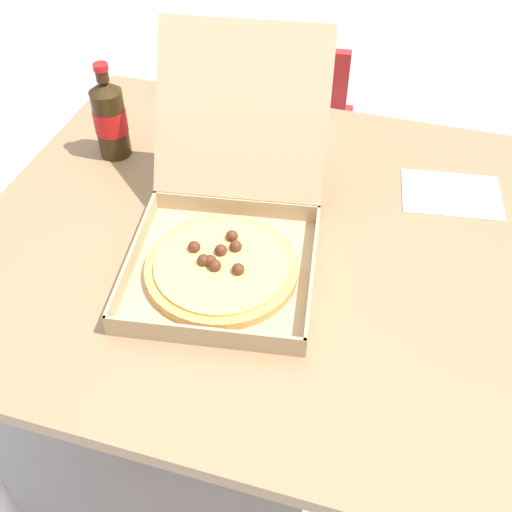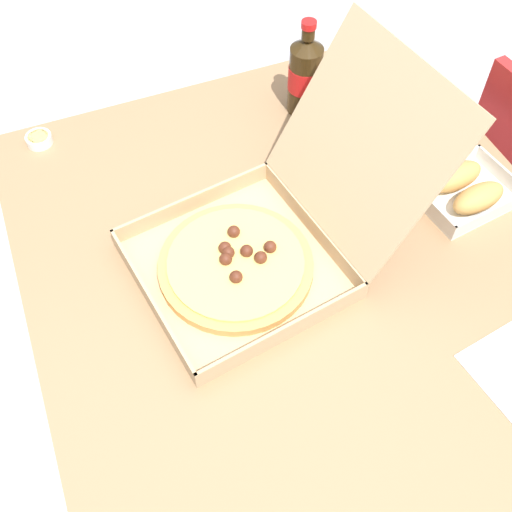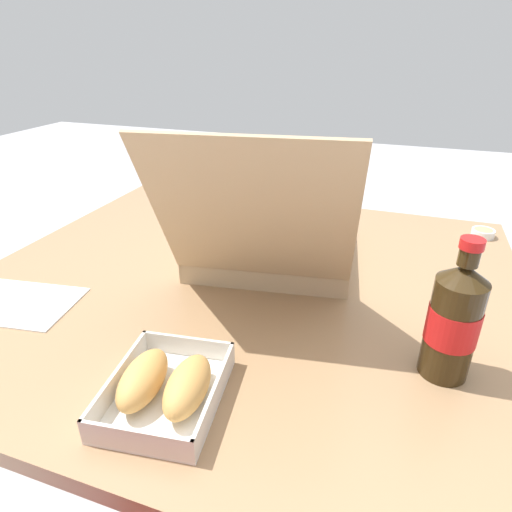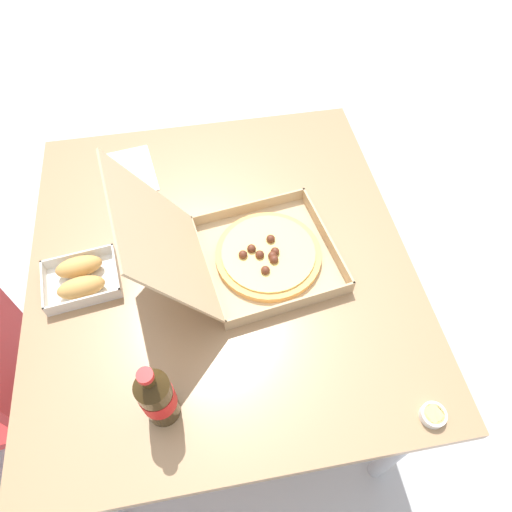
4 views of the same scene
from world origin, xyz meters
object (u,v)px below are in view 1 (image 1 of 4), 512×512
Objects in this scene: chair at (286,135)px; bread_side_box at (290,125)px; pizza_box_open at (226,237)px; paper_menu at (451,194)px; cola_bottle at (110,118)px.

bread_side_box is (0.10, -0.38, 0.29)m from chair.
paper_menu is at bearing 38.14° from pizza_box_open.
chair is 3.95× the size of paper_menu.
chair is at bearing 64.90° from cola_bottle.
pizza_box_open reaches higher than bread_side_box.
paper_menu is (0.49, -0.51, 0.26)m from chair.
cola_bottle is (-0.37, -0.19, 0.07)m from bread_side_box.
cola_bottle reaches higher than bread_side_box.
paper_menu is at bearing 4.79° from cola_bottle.
pizza_box_open is at bearing -83.99° from chair.
pizza_box_open is 2.72× the size of bread_side_box.
paper_menu is (0.39, -0.13, -0.02)m from bread_side_box.
chair is 3.71× the size of cola_bottle.
bread_side_box is 0.42m from cola_bottle.
pizza_box_open is at bearing -150.15° from paper_menu.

